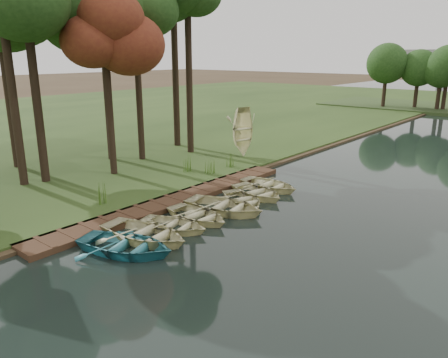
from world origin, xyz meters
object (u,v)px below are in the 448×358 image
Objects in this scene: rowboat_0 at (126,243)px; rowboat_1 at (144,231)px; stored_rowboat at (242,152)px; rowboat_2 at (173,223)px; boardwalk at (175,201)px.

rowboat_0 is 1.24m from rowboat_1.
rowboat_1 is at bearing -143.47° from stored_rowboat.
rowboat_1 is 1.50m from rowboat_2.
rowboat_2 is at bearing -12.72° from rowboat_1.
stored_rowboat reaches higher than rowboat_2.
boardwalk is at bearing 30.42° from rowboat_2.
stored_rowboat is at bearing 10.36° from rowboat_2.
rowboat_2 is (-0.22, 2.69, -0.08)m from rowboat_0.
stored_rowboat is at bearing 107.73° from boardwalk.
boardwalk is 5.11× the size of rowboat_2.
stored_rowboat is (-5.60, 12.08, 0.29)m from rowboat_2.
stored_rowboat is at bearing 2.66° from rowboat_0.
rowboat_0 is 15.88m from stored_rowboat.
rowboat_1 is at bearing -3.45° from rowboat_0.
rowboat_0 is 2.70m from rowboat_2.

